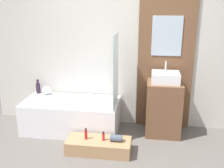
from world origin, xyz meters
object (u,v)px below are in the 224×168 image
object	(u,v)px
bathtub	(72,115)
vase_tall_dark	(38,88)
sink	(165,77)
bottle_soap_secondary	(103,136)
vase_round_light	(47,90)
bottle_soap_primary	(86,134)
wooden_step_bench	(99,146)

from	to	relation	value
bathtub	vase_tall_dark	xyz separation A→B (m)	(-0.65, 0.28, 0.34)
bathtub	sink	size ratio (longest dim) A/B	3.63
bottle_soap_secondary	vase_round_light	bearing A→B (deg)	142.93
sink	bottle_soap_primary	size ratio (longest dim) A/B	2.53
vase_tall_dark	bottle_soap_secondary	xyz separation A→B (m)	(1.26, -0.86, -0.35)
sink	bottle_soap_primary	bearing A→B (deg)	-146.74
bathtub	sink	distance (m)	1.57
bottle_soap_secondary	bathtub	bearing A→B (deg)	136.12
bathtub	bottle_soap_primary	size ratio (longest dim) A/B	9.20
bottle_soap_secondary	wooden_step_bench	bearing A→B (deg)	180.00
wooden_step_bench	sink	bearing A→B (deg)	38.16
wooden_step_bench	bottle_soap_secondary	xyz separation A→B (m)	(0.06, 0.00, 0.15)
bathtub	sink	bearing A→B (deg)	4.06
wooden_step_bench	vase_tall_dark	size ratio (longest dim) A/B	3.68
vase_round_light	bottle_soap_primary	distance (m)	1.23
vase_round_light	bottle_soap_secondary	xyz separation A→B (m)	(1.10, -0.83, -0.32)
vase_tall_dark	bottle_soap_secondary	bearing A→B (deg)	-34.42
sink	vase_round_light	world-z (taller)	sink
vase_tall_dark	bottle_soap_primary	bearing A→B (deg)	-40.20
bathtub	bottle_soap_secondary	world-z (taller)	bathtub
bathtub	vase_tall_dark	bearing A→B (deg)	156.98
vase_round_light	bottle_soap_primary	world-z (taller)	vase_round_light
bathtub	vase_round_light	size ratio (longest dim) A/B	10.56
vase_round_light	bottle_soap_secondary	distance (m)	1.41
wooden_step_bench	vase_round_light	xyz separation A→B (m)	(-1.03, 0.83, 0.47)
vase_tall_dark	wooden_step_bench	bearing A→B (deg)	-35.84
bathtub	wooden_step_bench	world-z (taller)	bathtub
vase_tall_dark	bottle_soap_primary	size ratio (longest dim) A/B	1.47
sink	vase_round_light	distance (m)	1.94
wooden_step_bench	vase_tall_dark	distance (m)	1.55
bathtub	vase_tall_dark	world-z (taller)	vase_tall_dark
vase_round_light	wooden_step_bench	bearing A→B (deg)	-38.76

